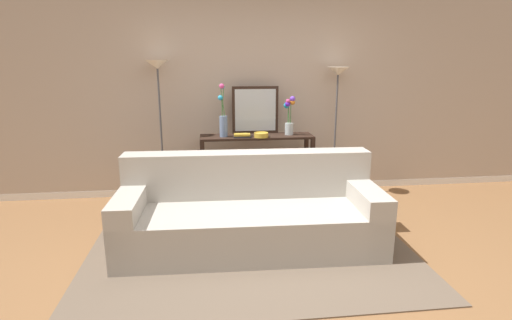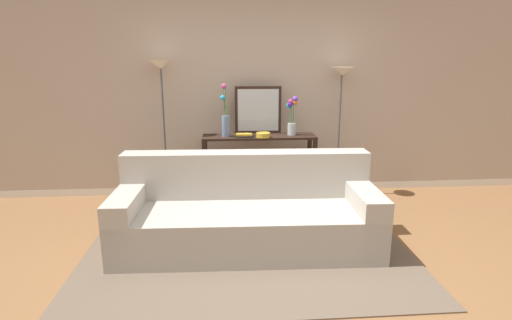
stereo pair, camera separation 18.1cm
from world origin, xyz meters
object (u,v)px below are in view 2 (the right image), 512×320
fruit_bowl (263,135)px  book_row_under_console (225,197)px  floor_lamp_left (162,92)px  book_stack (244,135)px  wall_mirror (258,110)px  floor_lamp_right (341,96)px  vase_short_flowers (292,117)px  console_table (259,156)px  couch (247,215)px  vase_tall_flowers (225,118)px

fruit_bowl → book_row_under_console: size_ratio=0.70×
floor_lamp_left → book_stack: floor_lamp_left is taller
floor_lamp_left → wall_mirror: 1.21m
floor_lamp_left → floor_lamp_right: size_ratio=1.05×
floor_lamp_right → book_stack: size_ratio=7.72×
vase_short_flowers → console_table: bearing=-179.1°
book_stack → book_row_under_console: (-0.26, 0.10, -0.82)m
wall_mirror → couch: bearing=-99.0°
floor_lamp_right → vase_short_flowers: 0.69m
couch → console_table: size_ratio=1.76×
floor_lamp_left → book_row_under_console: size_ratio=7.07×
book_row_under_console → vase_tall_flowers: bearing=-44.8°
couch → book_stack: book_stack is taller
couch → floor_lamp_right: (1.28, 1.41, 1.02)m
floor_lamp_right → fruit_bowl: size_ratio=9.61×
couch → book_stack: bearing=88.2°
console_table → vase_short_flowers: bearing=0.9°
console_table → fruit_bowl: bearing=-70.8°
floor_lamp_right → book_row_under_console: bearing=-176.0°
wall_mirror → fruit_bowl: 0.39m
fruit_bowl → book_row_under_console: (-0.49, 0.12, -0.83)m
wall_mirror → vase_short_flowers: size_ratio=1.23×
floor_lamp_left → fruit_bowl: size_ratio=10.08×
couch → console_table: bearing=80.0°
couch → book_row_under_console: size_ratio=9.93×
console_table → vase_short_flowers: 0.64m
floor_lamp_left → wall_mirror: floor_lamp_left is taller
floor_lamp_right → book_stack: floor_lamp_right is taller
vase_short_flowers → book_stack: (-0.60, -0.11, -0.21)m
fruit_bowl → book_stack: 0.23m
wall_mirror → vase_short_flowers: 0.44m
wall_mirror → book_row_under_console: 1.20m
floor_lamp_right → vase_tall_flowers: (-1.47, -0.13, -0.25)m
vase_tall_flowers → vase_short_flowers: vase_tall_flowers is taller
floor_lamp_right → couch: bearing=-132.3°
floor_lamp_right → vase_short_flowers: size_ratio=3.47×
couch → fruit_bowl: 1.34m
console_table → fruit_bowl: (0.04, -0.12, 0.29)m
couch → vase_short_flowers: bearing=63.9°
console_table → book_stack: (-0.19, -0.10, 0.28)m
fruit_bowl → book_stack: (-0.23, 0.02, -0.01)m
vase_tall_flowers → book_row_under_console: bearing=135.2°
wall_mirror → fruit_bowl: wall_mirror is taller
vase_tall_flowers → console_table: bearing=3.9°
book_stack → book_row_under_console: bearing=158.4°
wall_mirror → vase_short_flowers: wall_mirror is taller
floor_lamp_right → book_row_under_console: (-1.50, -0.10, -1.27)m
book_stack → couch: bearing=-91.8°
floor_lamp_left → floor_lamp_right: floor_lamp_left is taller
floor_lamp_left → book_stack: size_ratio=8.10×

